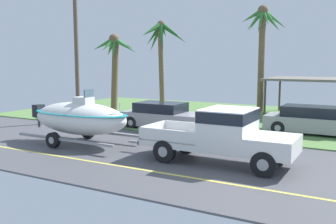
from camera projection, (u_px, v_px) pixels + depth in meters
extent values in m
cube|color=#4C4C51|center=(224.00, 166.00, 12.89)|extent=(36.00, 8.00, 0.06)
cube|color=#567F42|center=(290.00, 121.00, 22.43)|extent=(36.00, 14.00, 0.11)
cube|color=#DBCC4C|center=(203.00, 179.00, 11.33)|extent=(34.20, 0.12, 0.01)
cube|color=silver|center=(218.00, 145.00, 13.14)|extent=(5.31, 1.90, 0.22)
cube|color=silver|center=(274.00, 142.00, 12.18)|extent=(1.49, 1.90, 0.38)
cube|color=silver|center=(228.00, 126.00, 12.87)|extent=(1.59, 1.90, 1.19)
cube|color=black|center=(229.00, 115.00, 12.82)|extent=(1.61, 1.92, 0.38)
cube|color=#9D9D9D|center=(178.00, 137.00, 13.86)|extent=(2.23, 1.90, 0.04)
cube|color=silver|center=(189.00, 128.00, 14.63)|extent=(2.23, 0.08, 0.45)
cube|color=silver|center=(166.00, 136.00, 13.05)|extent=(2.23, 0.08, 0.45)
cube|color=silver|center=(153.00, 129.00, 14.35)|extent=(0.08, 1.90, 0.45)
cube|color=#333338|center=(151.00, 139.00, 14.45)|extent=(0.12, 1.71, 0.16)
sphere|color=#B2B2B7|center=(148.00, 138.00, 14.50)|extent=(0.10, 0.10, 0.10)
cylinder|color=black|center=(277.00, 153.00, 13.02)|extent=(0.80, 0.28, 0.80)
cylinder|color=#9E9EA3|center=(277.00, 153.00, 13.02)|extent=(0.36, 0.29, 0.36)
cylinder|color=black|center=(264.00, 164.00, 11.56)|extent=(0.80, 0.28, 0.80)
cylinder|color=#9E9EA3|center=(264.00, 164.00, 11.56)|extent=(0.36, 0.29, 0.36)
cylinder|color=black|center=(186.00, 142.00, 14.69)|extent=(0.80, 0.28, 0.80)
cylinder|color=#9E9EA3|center=(186.00, 142.00, 14.69)|extent=(0.36, 0.29, 0.36)
cylinder|color=black|center=(165.00, 151.00, 13.24)|extent=(0.80, 0.28, 0.80)
cylinder|color=#9E9EA3|center=(165.00, 151.00, 13.24)|extent=(0.36, 0.29, 0.36)
cube|color=gray|center=(139.00, 142.00, 14.75)|extent=(0.90, 0.10, 0.08)
cube|color=gray|center=(96.00, 132.00, 17.06)|extent=(5.07, 0.12, 0.10)
cube|color=gray|center=(63.00, 140.00, 15.31)|extent=(5.07, 0.12, 0.10)
cylinder|color=black|center=(88.00, 132.00, 17.36)|extent=(0.64, 0.22, 0.64)
cylinder|color=#9E9EA3|center=(88.00, 132.00, 17.36)|extent=(0.29, 0.23, 0.29)
cylinder|color=black|center=(53.00, 140.00, 15.51)|extent=(0.64, 0.22, 0.64)
cylinder|color=#9E9EA3|center=(53.00, 140.00, 15.51)|extent=(0.29, 0.23, 0.29)
ellipsoid|color=white|center=(80.00, 118.00, 16.09)|extent=(4.69, 1.94, 1.38)
ellipsoid|color=teal|center=(80.00, 113.00, 16.05)|extent=(4.78, 1.98, 0.12)
cube|color=silver|center=(84.00, 105.00, 15.89)|extent=(0.70, 0.60, 0.65)
cube|color=slate|center=(89.00, 94.00, 15.69)|extent=(0.06, 0.56, 0.36)
cube|color=black|center=(39.00, 111.00, 17.25)|extent=(0.36, 0.44, 0.56)
cylinder|color=#4C4C51|center=(39.00, 119.00, 17.30)|extent=(0.12, 0.12, 0.76)
cylinder|color=silver|center=(120.00, 109.00, 15.00)|extent=(0.04, 0.04, 0.50)
cube|color=#99999E|center=(316.00, 124.00, 18.26)|extent=(4.71, 1.78, 0.70)
cube|color=black|center=(311.00, 111.00, 18.29)|extent=(2.64, 1.64, 0.50)
cylinder|color=black|center=(285.00, 123.00, 19.75)|extent=(0.66, 0.22, 0.66)
cylinder|color=#9E9EA3|center=(285.00, 123.00, 19.75)|extent=(0.30, 0.23, 0.30)
cylinder|color=black|center=(278.00, 128.00, 18.36)|extent=(0.66, 0.22, 0.66)
cylinder|color=#9E9EA3|center=(278.00, 128.00, 18.36)|extent=(0.30, 0.23, 0.30)
cube|color=#99999E|center=(164.00, 119.00, 19.91)|extent=(4.40, 1.89, 0.70)
cube|color=black|center=(161.00, 107.00, 19.93)|extent=(2.46, 1.74, 0.50)
cylinder|color=black|center=(197.00, 122.00, 19.96)|extent=(0.66, 0.22, 0.66)
cylinder|color=#9E9EA3|center=(197.00, 122.00, 19.96)|extent=(0.30, 0.23, 0.30)
cylinder|color=black|center=(182.00, 127.00, 18.47)|extent=(0.66, 0.22, 0.66)
cylinder|color=#9E9EA3|center=(182.00, 127.00, 18.47)|extent=(0.30, 0.23, 0.30)
cylinder|color=black|center=(149.00, 118.00, 21.39)|extent=(0.66, 0.22, 0.66)
cylinder|color=#9E9EA3|center=(149.00, 118.00, 21.39)|extent=(0.30, 0.23, 0.30)
cylinder|color=black|center=(132.00, 123.00, 19.91)|extent=(0.66, 0.22, 0.66)
cylinder|color=#9E9EA3|center=(132.00, 123.00, 19.91)|extent=(0.30, 0.23, 0.30)
cylinder|color=#4C4238|center=(280.00, 95.00, 26.91)|extent=(0.14, 0.14, 2.35)
cylinder|color=#4C4238|center=(265.00, 100.00, 23.42)|extent=(0.14, 0.14, 2.35)
cube|color=#6B665B|center=(330.00, 79.00, 23.33)|extent=(7.44, 4.52, 0.14)
cylinder|color=brown|center=(115.00, 77.00, 25.01)|extent=(0.43, 0.79, 5.00)
cone|color=#387A38|center=(125.00, 46.00, 24.27)|extent=(1.95, 0.45, 1.21)
cone|color=#387A38|center=(124.00, 44.00, 24.86)|extent=(1.28, 1.19, 0.93)
cone|color=#387A38|center=(117.00, 45.00, 25.40)|extent=(0.85, 1.48, 0.94)
cone|color=#387A38|center=(111.00, 47.00, 25.12)|extent=(1.32, 0.92, 1.34)
cone|color=#387A38|center=(104.00, 44.00, 24.84)|extent=(1.62, 0.88, 1.02)
cone|color=#387A38|center=(108.00, 45.00, 24.22)|extent=(0.42, 1.43, 1.09)
cone|color=#387A38|center=(114.00, 49.00, 24.32)|extent=(0.87, 1.16, 1.44)
sphere|color=brown|center=(114.00, 39.00, 24.68)|extent=(0.69, 0.69, 0.69)
cylinder|color=brown|center=(261.00, 62.00, 25.96)|extent=(0.43, 0.46, 6.97)
cone|color=#387A38|center=(271.00, 21.00, 25.40)|extent=(1.53, 0.66, 1.69)
cone|color=#387A38|center=(275.00, 19.00, 25.72)|extent=(1.75, 1.48, 1.49)
cone|color=#387A38|center=(265.00, 19.00, 26.26)|extent=(0.52, 1.76, 1.28)
cone|color=#387A38|center=(256.00, 21.00, 26.36)|extent=(1.66, 1.49, 1.51)
cone|color=#387A38|center=(252.00, 16.00, 25.76)|extent=(1.63, 0.68, 1.09)
cone|color=#387A38|center=(255.00, 20.00, 25.48)|extent=(1.24, 1.13, 1.57)
cone|color=#387A38|center=(260.00, 22.00, 25.11)|extent=(0.34, 1.41, 1.80)
cone|color=#387A38|center=(266.00, 17.00, 25.11)|extent=(0.98, 1.08, 1.27)
sphere|color=brown|center=(263.00, 10.00, 25.50)|extent=(0.69, 0.69, 0.69)
cylinder|color=brown|center=(161.00, 71.00, 24.28)|extent=(0.31, 0.62, 5.87)
cone|color=#286028|center=(170.00, 30.00, 23.52)|extent=(1.58, 0.61, 1.07)
cone|color=#286028|center=(174.00, 34.00, 24.15)|extent=(1.59, 1.46, 1.41)
cone|color=#286028|center=(164.00, 30.00, 24.61)|extent=(0.82, 1.59, 1.00)
cone|color=#286028|center=(156.00, 38.00, 24.55)|extent=(1.57, 1.01, 1.86)
cone|color=#286028|center=(154.00, 35.00, 24.02)|extent=(1.21, 0.76, 1.50)
cone|color=#286028|center=(152.00, 30.00, 23.36)|extent=(0.86, 1.85, 1.15)
cone|color=#286028|center=(161.00, 35.00, 23.48)|extent=(1.05, 1.41, 1.66)
sphere|color=brown|center=(161.00, 24.00, 23.90)|extent=(0.50, 0.50, 0.50)
cylinder|color=brown|center=(76.00, 49.00, 21.78)|extent=(0.24, 0.24, 8.53)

